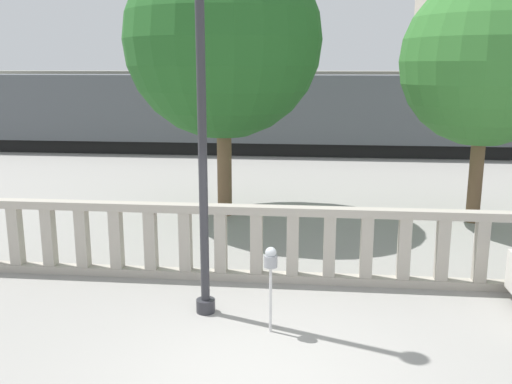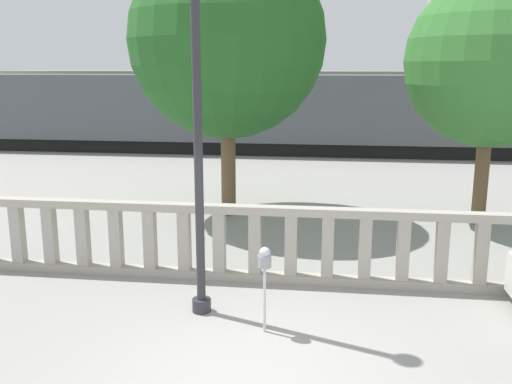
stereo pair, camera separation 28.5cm
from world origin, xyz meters
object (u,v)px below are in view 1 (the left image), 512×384
(train_far, at_px, (255,102))
(tree_right, at_px, (485,62))
(parking_meter, at_px, (271,264))
(train_near, at_px, (306,112))
(lamppost, at_px, (201,83))
(tree_left, at_px, (223,40))

(train_far, bearing_deg, tree_right, -66.55)
(parking_meter, distance_m, train_near, 16.71)
(lamppost, height_order, train_far, lamppost)
(lamppost, height_order, train_near, lamppost)
(tree_left, bearing_deg, train_far, 93.57)
(train_near, bearing_deg, train_far, 116.48)
(parking_meter, bearing_deg, train_near, 89.62)
(train_near, height_order, tree_left, tree_left)
(lamppost, distance_m, tree_left, 5.78)
(parking_meter, bearing_deg, train_far, 96.77)
(lamppost, xyz_separation_m, train_near, (1.13, 16.16, -1.69))
(lamppost, xyz_separation_m, tree_left, (-0.62, 5.69, 0.81))
(parking_meter, height_order, tree_right, tree_right)
(lamppost, xyz_separation_m, train_far, (-1.62, 21.68, -1.64))
(lamppost, bearing_deg, train_near, 86.00)
(tree_left, xyz_separation_m, tree_right, (5.95, -0.03, -0.50))
(train_near, bearing_deg, tree_left, -99.48)
(lamppost, relative_size, tree_left, 0.92)
(tree_left, distance_m, tree_right, 5.97)
(lamppost, xyz_separation_m, tree_right, (5.33, 5.67, 0.30))
(parking_meter, relative_size, tree_left, 0.19)
(train_near, height_order, train_far, train_far)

